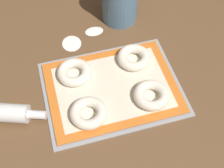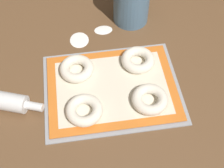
{
  "view_description": "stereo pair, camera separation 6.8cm",
  "coord_description": "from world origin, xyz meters",
  "px_view_note": "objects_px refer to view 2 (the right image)",
  "views": [
    {
      "loc": [
        -0.16,
        -0.5,
        0.78
      ],
      "look_at": [
        -0.02,
        0.02,
        0.03
      ],
      "focal_mm": 50.0,
      "sensor_mm": 36.0,
      "label": 1
    },
    {
      "loc": [
        -0.09,
        -0.51,
        0.78
      ],
      "look_at": [
        -0.02,
        0.02,
        0.03
      ],
      "focal_mm": 50.0,
      "sensor_mm": 36.0,
      "label": 2
    }
  ],
  "objects_px": {
    "bagel_front_right": "(150,99)",
    "bagel_back_right": "(138,60)",
    "bagel_front_left": "(84,110)",
    "bagel_back_left": "(77,69)",
    "baking_tray": "(112,88)"
  },
  "relations": [
    {
      "from": "bagel_front_left",
      "to": "bagel_front_right",
      "type": "height_order",
      "value": "same"
    },
    {
      "from": "bagel_front_right",
      "to": "bagel_back_right",
      "type": "height_order",
      "value": "same"
    },
    {
      "from": "bagel_back_right",
      "to": "bagel_front_right",
      "type": "bearing_deg",
      "value": -88.08
    },
    {
      "from": "bagel_back_right",
      "to": "bagel_back_left",
      "type": "bearing_deg",
      "value": -178.01
    },
    {
      "from": "bagel_back_left",
      "to": "bagel_front_right",
      "type": "bearing_deg",
      "value": -35.67
    },
    {
      "from": "bagel_front_left",
      "to": "bagel_back_left",
      "type": "distance_m",
      "value": 0.15
    },
    {
      "from": "bagel_front_right",
      "to": "bagel_back_left",
      "type": "xyz_separation_m",
      "value": [
        -0.2,
        0.14,
        0.0
      ]
    },
    {
      "from": "baking_tray",
      "to": "bagel_back_left",
      "type": "distance_m",
      "value": 0.12
    },
    {
      "from": "bagel_front_right",
      "to": "baking_tray",
      "type": "bearing_deg",
      "value": 145.12
    },
    {
      "from": "baking_tray",
      "to": "bagel_back_right",
      "type": "height_order",
      "value": "bagel_back_right"
    },
    {
      "from": "bagel_back_left",
      "to": "baking_tray",
      "type": "bearing_deg",
      "value": -36.44
    },
    {
      "from": "bagel_front_right",
      "to": "bagel_back_right",
      "type": "distance_m",
      "value": 0.15
    },
    {
      "from": "bagel_front_left",
      "to": "bagel_back_right",
      "type": "distance_m",
      "value": 0.24
    },
    {
      "from": "bagel_front_right",
      "to": "bagel_back_right",
      "type": "bearing_deg",
      "value": 91.92
    },
    {
      "from": "baking_tray",
      "to": "bagel_back_left",
      "type": "relative_size",
      "value": 3.87
    }
  ]
}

